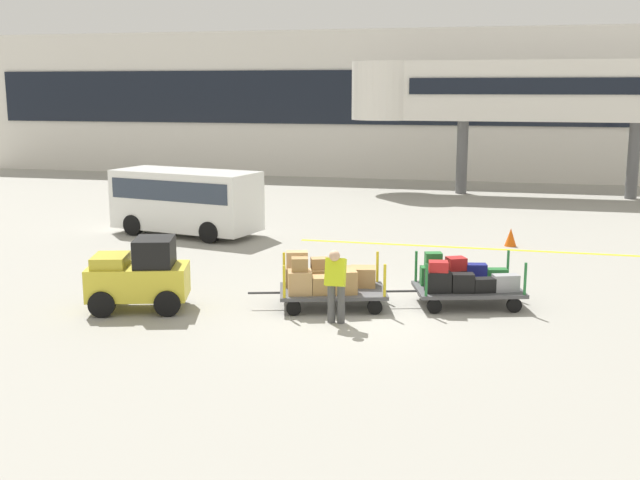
{
  "coord_description": "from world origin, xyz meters",
  "views": [
    {
      "loc": [
        3.11,
        -15.67,
        4.73
      ],
      "look_at": [
        -0.85,
        0.69,
        1.42
      ],
      "focal_mm": 43.55,
      "sensor_mm": 36.0,
      "label": 1
    }
  ],
  "objects_px": {
    "baggage_tug": "(140,276)",
    "baggage_cart_middle": "(463,281)",
    "baggage_handler": "(336,283)",
    "baggage_cart_lead": "(327,281)",
    "shuttle_van": "(186,197)",
    "safety_cone_near": "(511,237)"
  },
  "relations": [
    {
      "from": "baggage_cart_lead",
      "to": "baggage_handler",
      "type": "bearing_deg",
      "value": -68.46
    },
    {
      "from": "baggage_cart_lead",
      "to": "baggage_cart_middle",
      "type": "relative_size",
      "value": 1.0
    },
    {
      "from": "baggage_tug",
      "to": "shuttle_van",
      "type": "height_order",
      "value": "shuttle_van"
    },
    {
      "from": "baggage_cart_lead",
      "to": "baggage_cart_middle",
      "type": "distance_m",
      "value": 3.02
    },
    {
      "from": "baggage_tug",
      "to": "baggage_cart_middle",
      "type": "height_order",
      "value": "baggage_tug"
    },
    {
      "from": "baggage_cart_middle",
      "to": "baggage_handler",
      "type": "xyz_separation_m",
      "value": [
        -2.44,
        -2.0,
        0.32
      ]
    },
    {
      "from": "baggage_cart_middle",
      "to": "safety_cone_near",
      "type": "bearing_deg",
      "value": 81.64
    },
    {
      "from": "baggage_cart_middle",
      "to": "baggage_handler",
      "type": "bearing_deg",
      "value": -140.7
    },
    {
      "from": "baggage_tug",
      "to": "baggage_cart_lead",
      "type": "height_order",
      "value": "baggage_tug"
    },
    {
      "from": "baggage_cart_lead",
      "to": "shuttle_van",
      "type": "height_order",
      "value": "shuttle_van"
    },
    {
      "from": "baggage_tug",
      "to": "safety_cone_near",
      "type": "xyz_separation_m",
      "value": [
        7.79,
        8.97,
        -0.48
      ]
    },
    {
      "from": "baggage_tug",
      "to": "baggage_handler",
      "type": "distance_m",
      "value": 4.33
    },
    {
      "from": "baggage_cart_lead",
      "to": "safety_cone_near",
      "type": "relative_size",
      "value": 5.61
    },
    {
      "from": "baggage_handler",
      "to": "shuttle_van",
      "type": "distance_m",
      "value": 10.89
    },
    {
      "from": "baggage_tug",
      "to": "baggage_cart_middle",
      "type": "xyz_separation_m",
      "value": [
        6.77,
        1.99,
        -0.2
      ]
    },
    {
      "from": "shuttle_van",
      "to": "baggage_cart_middle",
      "type": "bearing_deg",
      "value": -34.69
    },
    {
      "from": "baggage_cart_middle",
      "to": "baggage_cart_lead",
      "type": "bearing_deg",
      "value": -164.12
    },
    {
      "from": "baggage_tug",
      "to": "baggage_handler",
      "type": "bearing_deg",
      "value": -0.07
    },
    {
      "from": "baggage_cart_middle",
      "to": "shuttle_van",
      "type": "height_order",
      "value": "shuttle_van"
    },
    {
      "from": "baggage_tug",
      "to": "safety_cone_near",
      "type": "distance_m",
      "value": 11.89
    },
    {
      "from": "baggage_tug",
      "to": "shuttle_van",
      "type": "xyz_separation_m",
      "value": [
        -2.54,
        8.43,
        0.48
      ]
    },
    {
      "from": "baggage_handler",
      "to": "shuttle_van",
      "type": "relative_size",
      "value": 0.31
    }
  ]
}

